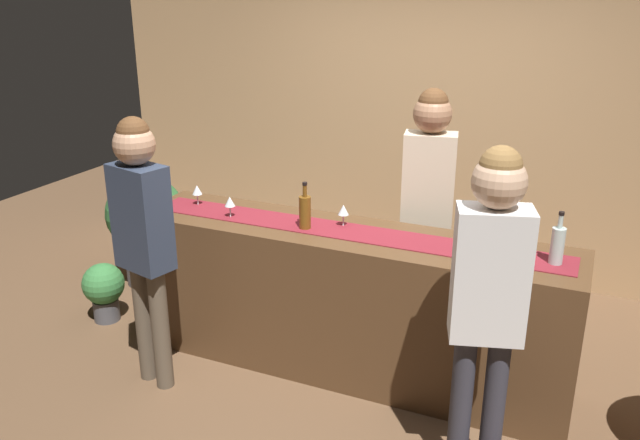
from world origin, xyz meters
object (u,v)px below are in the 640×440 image
object	(u,v)px
wine_glass_near_customer	(197,191)
wine_glass_mid_counter	(230,202)
potted_plant_tall	(146,222)
potted_plant_small	(104,288)
wine_glass_far_end	(343,211)
wine_bottle_clear	(557,245)
wine_bottle_amber	(305,212)
customer_sipping	(489,285)
customer_browsing	(142,226)
bartender	(428,189)

from	to	relation	value
wine_glass_near_customer	wine_glass_mid_counter	bearing A→B (deg)	-20.56
potted_plant_tall	potted_plant_small	size ratio (longest dim) A/B	2.06
wine_glass_mid_counter	wine_glass_far_end	xyz separation A→B (m)	(0.74, 0.14, 0.00)
wine_bottle_clear	wine_glass_mid_counter	world-z (taller)	wine_bottle_clear
wine_bottle_amber	potted_plant_tall	xyz separation A→B (m)	(-1.75, 0.62, -0.53)
wine_glass_near_customer	customer_sipping	xyz separation A→B (m)	(2.10, -0.74, 0.02)
wine_bottle_amber	customer_browsing	world-z (taller)	customer_browsing
wine_bottle_amber	bartender	xyz separation A→B (m)	(0.61, 0.64, 0.04)
customer_browsing	potted_plant_small	world-z (taller)	customer_browsing
wine_glass_far_end	potted_plant_small	distance (m)	2.01
wine_glass_near_customer	wine_glass_far_end	size ratio (longest dim) A/B	1.00
wine_glass_far_end	potted_plant_tall	size ratio (longest dim) A/B	0.15
wine_bottle_amber	customer_browsing	distance (m)	0.98
wine_glass_far_end	customer_browsing	distance (m)	1.22
potted_plant_tall	wine_bottle_clear	bearing A→B (deg)	-9.87
wine_bottle_clear	potted_plant_tall	size ratio (longest dim) A/B	0.32
bartender	customer_sipping	xyz separation A→B (m)	(0.63, -1.26, -0.03)
wine_bottle_clear	bartender	distance (m)	1.05
wine_glass_far_end	customer_browsing	world-z (taller)	customer_browsing
wine_glass_near_customer	wine_glass_mid_counter	size ratio (longest dim) A/B	1.00
wine_bottle_clear	wine_bottle_amber	bearing A→B (deg)	-177.89
wine_glass_far_end	potted_plant_small	xyz separation A→B (m)	(-1.83, -0.21, -0.80)
customer_sipping	potted_plant_small	world-z (taller)	customer_sipping
wine_bottle_amber	wine_glass_mid_counter	distance (m)	0.53
wine_bottle_amber	customer_browsing	xyz separation A→B (m)	(-0.78, -0.58, -0.02)
wine_bottle_amber	potted_plant_tall	size ratio (longest dim) A/B	0.32
wine_glass_near_customer	bartender	xyz separation A→B (m)	(1.48, 0.52, 0.05)
customer_sipping	customer_browsing	distance (m)	2.02
wine_glass_near_customer	customer_browsing	distance (m)	0.71
wine_bottle_amber	potted_plant_small	xyz separation A→B (m)	(-1.63, -0.07, -0.81)
bartender	potted_plant_tall	size ratio (longest dim) A/B	1.90
bartender	wine_bottle_amber	bearing A→B (deg)	34.95
potted_plant_tall	potted_plant_small	xyz separation A→B (m)	(0.12, -0.69, -0.28)
wine_glass_far_end	potted_plant_small	bearing A→B (deg)	-173.45
wine_glass_mid_counter	potted_plant_tall	bearing A→B (deg)	152.83
wine_bottle_clear	wine_glass_far_end	bearing A→B (deg)	176.38
wine_glass_near_customer	potted_plant_tall	bearing A→B (deg)	150.48
wine_bottle_clear	wine_glass_far_end	distance (m)	1.28
wine_bottle_clear	wine_glass_near_customer	bearing A→B (deg)	178.46
wine_bottle_clear	customer_browsing	xyz separation A→B (m)	(-2.26, -0.64, -0.02)
wine_bottle_clear	potted_plant_tall	distance (m)	3.32
wine_glass_mid_counter	customer_sipping	distance (m)	1.87
potted_plant_tall	potted_plant_small	distance (m)	0.76
potted_plant_tall	wine_bottle_amber	bearing A→B (deg)	-19.39
wine_glass_far_end	customer_sipping	xyz separation A→B (m)	(1.03, -0.76, 0.02)
customer_sipping	potted_plant_tall	distance (m)	3.28
wine_bottle_clear	wine_bottle_amber	distance (m)	1.48
wine_bottle_amber	wine_glass_far_end	bearing A→B (deg)	33.82
wine_bottle_clear	customer_browsing	size ratio (longest dim) A/B	0.18
customer_sipping	bartender	bearing A→B (deg)	99.78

